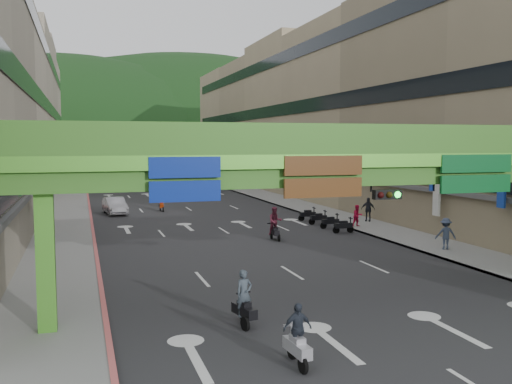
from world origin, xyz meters
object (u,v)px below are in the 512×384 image
object	(u,v)px
overpass_near	(378,175)
pedestrian_red	(357,218)
scooter_rider_mid	(275,223)
car_silver	(115,206)
car_yellow	(157,179)
scooter_rider_near	(244,300)

from	to	relation	value
overpass_near	pedestrian_red	distance (m)	21.21
scooter_rider_mid	pedestrian_red	xyz separation A→B (m)	(7.55, 3.06, -0.34)
scooter_rider_mid	car_silver	bearing A→B (deg)	118.82
scooter_rider_mid	car_yellow	size ratio (longest dim) A/B	0.62
car_silver	car_yellow	bearing A→B (deg)	70.78
overpass_near	scooter_rider_near	bearing A→B (deg)	-175.01
car_yellow	pedestrian_red	world-z (taller)	pedestrian_red
car_silver	pedestrian_red	bearing A→B (deg)	-45.79
car_silver	car_yellow	distance (m)	38.81
overpass_near	scooter_rider_mid	bearing A→B (deg)	85.19
overpass_near	car_silver	distance (m)	33.75
scooter_rider_mid	car_silver	world-z (taller)	scooter_rider_mid
scooter_rider_near	car_yellow	bearing A→B (deg)	85.14
overpass_near	pedestrian_red	world-z (taller)	overpass_near
scooter_rider_mid	car_yellow	bearing A→B (deg)	90.73
pedestrian_red	scooter_rider_mid	bearing A→B (deg)	-162.58
scooter_rider_mid	car_silver	size ratio (longest dim) A/B	0.48
scooter_rider_near	car_silver	distance (m)	33.07
scooter_rider_near	scooter_rider_mid	xyz separation A→B (m)	(6.72, 16.16, 0.22)
scooter_rider_near	scooter_rider_mid	world-z (taller)	scooter_rider_mid
car_silver	pedestrian_red	size ratio (longest dim) A/B	2.85
pedestrian_red	car_silver	bearing A→B (deg)	136.02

